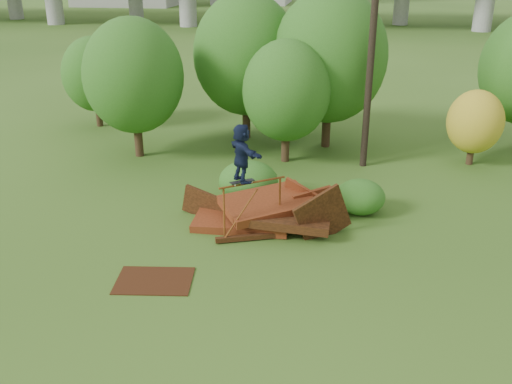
# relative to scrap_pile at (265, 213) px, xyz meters

# --- Properties ---
(ground) EXTENTS (240.00, 240.00, 0.00)m
(ground) POSITION_rel_scrap_pile_xyz_m (0.66, -3.06, -0.43)
(ground) COLOR #2D5116
(ground) RESTS_ON ground
(scrap_pile) EXTENTS (5.75, 3.34, 2.06)m
(scrap_pile) POSITION_rel_scrap_pile_xyz_m (0.00, 0.00, 0.00)
(scrap_pile) COLOR #4D220D
(scrap_pile) RESTS_ON ground
(grind_rail) EXTENTS (1.87, 1.33, 1.77)m
(grind_rail) POSITION_rel_scrap_pile_xyz_m (-0.31, -0.67, 0.80)
(grind_rail) COLOR brown
(grind_rail) RESTS_ON ground
(skateboard) EXTENTS (0.75, 0.61, 0.08)m
(skateboard) POSITION_rel_scrap_pile_xyz_m (-0.59, -0.87, 1.40)
(skateboard) COLOR black
(skateboard) RESTS_ON grind_rail
(skater) EXTENTS (1.42, 1.63, 1.78)m
(skater) POSITION_rel_scrap_pile_xyz_m (-0.59, -0.87, 2.31)
(skater) COLOR #121A35
(skater) RESTS_ON skateboard
(flat_plate) EXTENTS (2.19, 1.68, 0.03)m
(flat_plate) POSITION_rel_scrap_pile_xyz_m (-2.51, -3.89, -0.42)
(flat_plate) COLOR #361A0B
(flat_plate) RESTS_ON ground
(tree_0) EXTENTS (4.22, 4.22, 5.95)m
(tree_0) POSITION_rel_scrap_pile_xyz_m (-6.41, 6.26, 3.08)
(tree_0) COLOR black
(tree_0) RESTS_ON ground
(tree_1) EXTENTS (4.87, 4.87, 6.78)m
(tree_1) POSITION_rel_scrap_pile_xyz_m (-2.17, 9.67, 3.53)
(tree_1) COLOR black
(tree_1) RESTS_ON ground
(tree_2) EXTENTS (3.65, 3.65, 5.15)m
(tree_2) POSITION_rel_scrap_pile_xyz_m (0.02, 6.49, 2.61)
(tree_2) COLOR black
(tree_2) RESTS_ON ground
(tree_3) EXTENTS (5.05, 5.05, 7.01)m
(tree_3) POSITION_rel_scrap_pile_xyz_m (1.68, 8.81, 3.66)
(tree_3) COLOR black
(tree_3) RESTS_ON ground
(tree_4) EXTENTS (2.29, 2.29, 3.17)m
(tree_4) POSITION_rel_scrap_pile_xyz_m (7.79, 7.20, 1.41)
(tree_4) COLOR black
(tree_4) RESTS_ON ground
(tree_6) EXTENTS (3.27, 3.27, 4.57)m
(tree_6) POSITION_rel_scrap_pile_xyz_m (-10.06, 10.62, 2.25)
(tree_6) COLOR black
(tree_6) RESTS_ON ground
(shrub_left) EXTENTS (2.13, 1.96, 1.47)m
(shrub_left) POSITION_rel_scrap_pile_xyz_m (-0.85, 1.95, 0.30)
(shrub_left) COLOR #224D14
(shrub_left) RESTS_ON ground
(shrub_right) EXTENTS (1.69, 1.55, 1.20)m
(shrub_right) POSITION_rel_scrap_pile_xyz_m (3.07, 1.43, 0.16)
(shrub_right) COLOR #224D14
(shrub_right) RESTS_ON ground
(utility_pole) EXTENTS (1.40, 0.28, 10.51)m
(utility_pole) POSITION_rel_scrap_pile_xyz_m (3.33, 6.37, 4.90)
(utility_pole) COLOR black
(utility_pole) RESTS_ON ground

